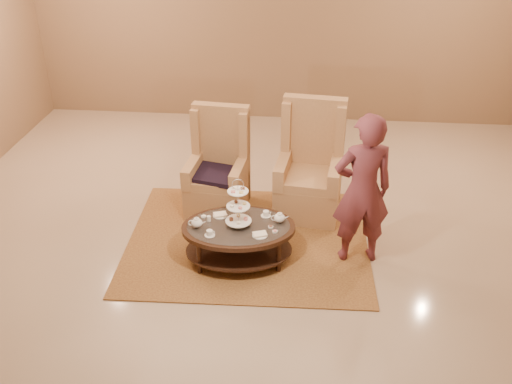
# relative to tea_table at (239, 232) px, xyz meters

# --- Properties ---
(ground) EXTENTS (8.00, 8.00, 0.00)m
(ground) POSITION_rel_tea_table_xyz_m (0.16, 0.19, -0.37)
(ground) COLOR tan
(ground) RESTS_ON ground
(ceiling) EXTENTS (8.00, 8.00, 0.02)m
(ceiling) POSITION_rel_tea_table_xyz_m (0.16, 0.19, -0.37)
(ceiling) COLOR beige
(ceiling) RESTS_ON ground
(wall_back) EXTENTS (8.00, 0.04, 3.50)m
(wall_back) POSITION_rel_tea_table_xyz_m (0.16, 4.19, 1.38)
(wall_back) COLOR #89694A
(wall_back) RESTS_ON ground
(rug) EXTENTS (2.81, 2.36, 0.01)m
(rug) POSITION_rel_tea_table_xyz_m (0.06, 0.39, -0.36)
(rug) COLOR olive
(rug) RESTS_ON ground
(tea_table) EXTENTS (1.31, 0.98, 1.02)m
(tea_table) POSITION_rel_tea_table_xyz_m (0.00, 0.00, 0.00)
(tea_table) COLOR black
(tea_table) RESTS_ON ground
(armchair_left) EXTENTS (0.76, 0.79, 1.30)m
(armchair_left) POSITION_rel_tea_table_xyz_m (-0.38, 1.13, 0.07)
(armchair_left) COLOR tan
(armchair_left) RESTS_ON ground
(armchair_right) EXTENTS (0.84, 0.87, 1.41)m
(armchair_right) POSITION_rel_tea_table_xyz_m (0.74, 1.17, 0.10)
(armchair_right) COLOR tan
(armchair_right) RESTS_ON ground
(person) EXTENTS (0.69, 0.52, 1.71)m
(person) POSITION_rel_tea_table_xyz_m (1.28, 0.17, 0.48)
(person) COLOR brown
(person) RESTS_ON ground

